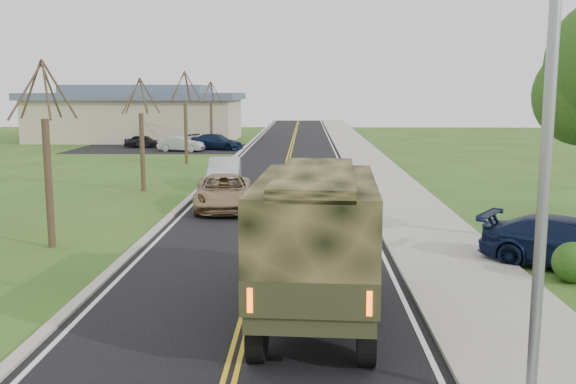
{
  "coord_description": "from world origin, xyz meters",
  "views": [
    {
      "loc": [
        1.35,
        -10.33,
        5.09
      ],
      "look_at": [
        0.76,
        10.42,
        1.8
      ],
      "focal_mm": 40.0,
      "sensor_mm": 36.0,
      "label": 1
    }
  ],
  "objects_px": {
    "military_truck": "(317,234)",
    "sedan_silver": "(225,172)",
    "suv_champagne": "(224,192)",
    "pickup_navy": "(570,244)"
  },
  "relations": [
    {
      "from": "military_truck",
      "to": "sedan_silver",
      "type": "bearing_deg",
      "value": 106.01
    },
    {
      "from": "suv_champagne",
      "to": "pickup_navy",
      "type": "bearing_deg",
      "value": -45.57
    },
    {
      "from": "sedan_silver",
      "to": "pickup_navy",
      "type": "distance_m",
      "value": 19.67
    },
    {
      "from": "military_truck",
      "to": "suv_champagne",
      "type": "relative_size",
      "value": 1.32
    },
    {
      "from": "suv_champagne",
      "to": "sedan_silver",
      "type": "relative_size",
      "value": 1.14
    },
    {
      "from": "suv_champagne",
      "to": "military_truck",
      "type": "bearing_deg",
      "value": -80.88
    },
    {
      "from": "pickup_navy",
      "to": "sedan_silver",
      "type": "bearing_deg",
      "value": 70.38
    },
    {
      "from": "suv_champagne",
      "to": "pickup_navy",
      "type": "relative_size",
      "value": 1.06
    },
    {
      "from": "suv_champagne",
      "to": "sedan_silver",
      "type": "distance_m",
      "value": 6.6
    },
    {
      "from": "military_truck",
      "to": "pickup_navy",
      "type": "distance_m",
      "value": 8.7
    }
  ]
}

